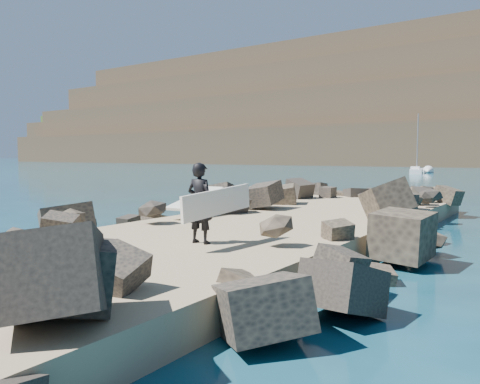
{
  "coord_description": "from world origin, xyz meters",
  "views": [
    {
      "loc": [
        6.69,
        -10.57,
        2.41
      ],
      "look_at": [
        0.0,
        -1.0,
        1.5
      ],
      "focal_mm": 35.0,
      "sensor_mm": 36.0,
      "label": 1
    }
  ],
  "objects": [
    {
      "name": "sailboat_a",
      "position": [
        -9.78,
        54.23,
        0.35
      ],
      "size": [
        2.83,
        6.86,
        8.12
      ],
      "color": "silver",
      "rests_on": "ground"
    },
    {
      "name": "surfer_with_board",
      "position": [
        0.61,
        -3.21,
        1.44
      ],
      "size": [
        0.84,
        2.07,
        1.67
      ],
      "color": "black",
      "rests_on": "jetty"
    },
    {
      "name": "riprap_left",
      "position": [
        -2.9,
        -1.5,
        0.5
      ],
      "size": [
        2.6,
        22.0,
        1.0
      ],
      "primitive_type": "cube",
      "color": "black",
      "rests_on": "ground"
    },
    {
      "name": "jetty",
      "position": [
        0.0,
        -2.0,
        0.3
      ],
      "size": [
        6.0,
        26.0,
        0.6
      ],
      "primitive_type": "cube",
      "color": "#8C7759",
      "rests_on": "ground"
    },
    {
      "name": "riprap_right",
      "position": [
        2.9,
        -1.5,
        0.5
      ],
      "size": [
        2.6,
        22.0,
        1.0
      ],
      "primitive_type": "cube",
      "color": "black",
      "rests_on": "ground"
    },
    {
      "name": "surfboard_resting",
      "position": [
        -2.32,
        0.01,
        1.04
      ],
      "size": [
        0.72,
        2.29,
        0.08
      ],
      "primitive_type": "cube",
      "rotation": [
        0.0,
        0.0,
        0.07
      ],
      "color": "white",
      "rests_on": "riprap_left"
    },
    {
      "name": "ground",
      "position": [
        0.0,
        0.0,
        0.0
      ],
      "size": [
        800.0,
        800.0,
        0.0
      ],
      "primitive_type": "plane",
      "color": "#0F384C",
      "rests_on": "ground"
    }
  ]
}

